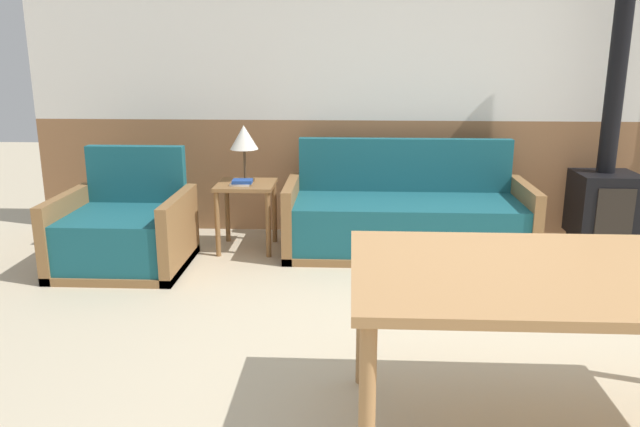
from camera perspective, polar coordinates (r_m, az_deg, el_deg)
ground_plane at (r=3.40m, az=16.06°, el=-14.08°), size 16.00×16.00×0.00m
wall_back at (r=5.58m, az=10.99°, el=11.85°), size 7.20×0.06×2.70m
couch at (r=5.11m, az=7.88°, el=-0.57°), size 1.95×0.82×0.88m
armchair at (r=4.94m, az=-17.43°, el=-1.76°), size 0.93×0.86×0.87m
side_table at (r=5.12m, az=-6.75°, el=1.57°), size 0.47×0.47×0.56m
table_lamp at (r=5.12m, az=-6.97°, el=6.74°), size 0.23×0.23×0.46m
book_stack at (r=5.02m, az=-7.17°, el=2.84°), size 0.18×0.13×0.04m
dining_table at (r=2.68m, az=22.17°, el=-6.15°), size 1.77×1.00×0.77m
wood_stove at (r=5.61m, az=24.77°, el=3.51°), size 0.49×0.47×2.45m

